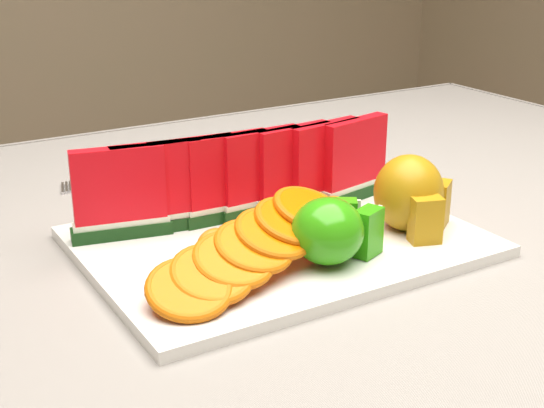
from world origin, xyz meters
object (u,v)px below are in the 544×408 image
object	(u,v)px
side_plate	(251,156)
platter	(279,241)
pear_cluster	(411,195)
fork	(86,206)
apple_cluster	(332,230)

from	to	relation	value
side_plate	platter	bearing A→B (deg)	-114.12
pear_cluster	fork	size ratio (longest dim) A/B	0.48
platter	fork	distance (m)	0.26
fork	pear_cluster	bearing A→B (deg)	-44.79
platter	side_plate	xyz separation A→B (m)	(0.13, 0.29, -0.00)
side_plate	fork	size ratio (longest dim) A/B	0.94
platter	apple_cluster	xyz separation A→B (m)	(0.01, -0.08, 0.04)
apple_cluster	fork	distance (m)	0.34
pear_cluster	side_plate	bearing A→B (deg)	90.50
side_plate	fork	distance (m)	0.28
platter	fork	xyz separation A→B (m)	(-0.14, 0.22, -0.00)
apple_cluster	fork	world-z (taller)	apple_cluster
platter	fork	world-z (taller)	platter
platter	pear_cluster	distance (m)	0.15
fork	apple_cluster	bearing A→B (deg)	-62.93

